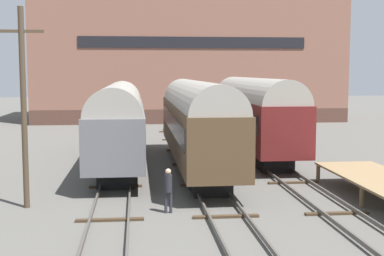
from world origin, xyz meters
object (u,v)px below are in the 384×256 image
(train_car_grey, at_px, (119,119))
(person_worker, at_px, (168,186))
(utility_pole, at_px, (24,105))
(train_car_maroon, at_px, (254,112))
(train_car_brown, at_px, (196,119))

(train_car_grey, xyz_separation_m, person_worker, (2.30, -11.58, -1.73))
(person_worker, xyz_separation_m, utility_pole, (-5.87, 1.49, 3.22))
(train_car_maroon, xyz_separation_m, train_car_grey, (-8.99, -2.67, -0.17))
(train_car_brown, distance_m, person_worker, 9.95)
(train_car_maroon, distance_m, train_car_grey, 9.38)
(person_worker, bearing_deg, utility_pole, 165.71)
(train_car_brown, xyz_separation_m, train_car_maroon, (4.50, 4.74, 0.04))
(train_car_brown, relative_size, utility_pole, 2.22)
(train_car_maroon, bearing_deg, person_worker, -115.16)
(train_car_maroon, bearing_deg, utility_pole, -134.54)
(train_car_grey, distance_m, utility_pole, 10.81)
(person_worker, bearing_deg, train_car_brown, 77.00)
(train_car_grey, bearing_deg, train_car_maroon, 16.55)
(train_car_maroon, height_order, person_worker, train_car_maroon)
(train_car_grey, xyz_separation_m, utility_pole, (-3.57, -10.09, 1.49))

